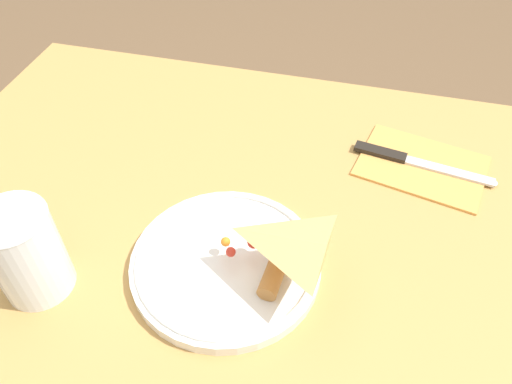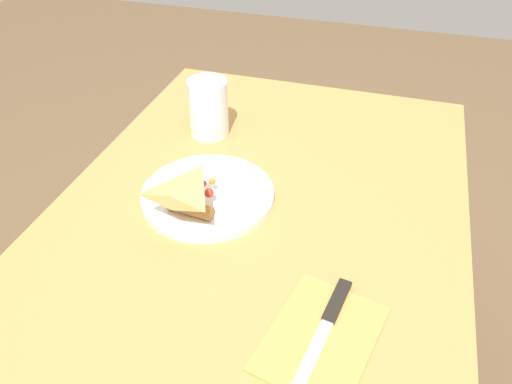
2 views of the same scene
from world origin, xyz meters
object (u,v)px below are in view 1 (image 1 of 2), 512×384
(plate_pizza, at_px, (228,262))
(napkin_folded, at_px, (422,166))
(dining_table, at_px, (229,259))
(butter_knife, at_px, (415,162))
(milk_glass, at_px, (26,254))

(plate_pizza, height_order, napkin_folded, plate_pizza)
(dining_table, height_order, plate_pizza, plate_pizza)
(butter_knife, bearing_deg, napkin_folded, 0.00)
(plate_pizza, xyz_separation_m, napkin_folded, (0.24, 0.26, -0.01))
(dining_table, distance_m, milk_glass, 0.31)
(napkin_folded, bearing_deg, butter_knife, 170.81)
(dining_table, distance_m, napkin_folded, 0.34)
(milk_glass, relative_size, napkin_folded, 0.58)
(dining_table, bearing_deg, milk_glass, -136.94)
(butter_knife, bearing_deg, dining_table, -138.63)
(butter_knife, bearing_deg, milk_glass, -133.66)
(dining_table, bearing_deg, plate_pizza, -71.06)
(dining_table, relative_size, plate_pizza, 4.00)
(dining_table, distance_m, plate_pizza, 0.17)
(dining_table, bearing_deg, napkin_folded, 30.78)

